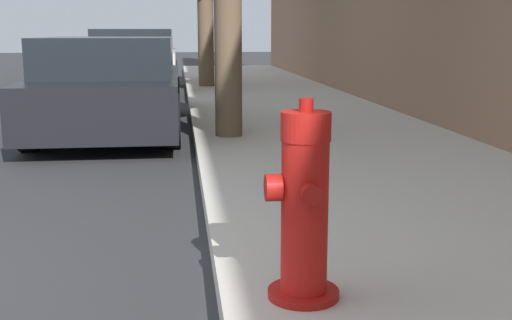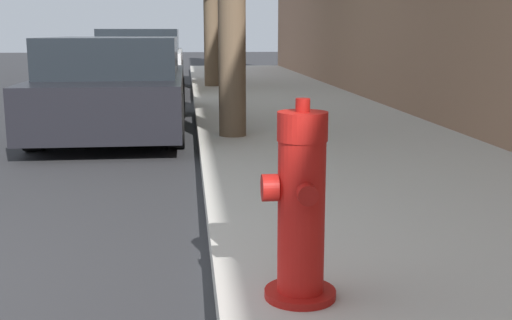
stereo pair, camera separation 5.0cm
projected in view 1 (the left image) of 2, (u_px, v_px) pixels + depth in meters
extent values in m
cylinder|color=#A91511|center=(303.00, 293.00, 2.95)|extent=(0.33, 0.33, 0.04)
cylinder|color=red|center=(304.00, 217.00, 2.88)|extent=(0.21, 0.21, 0.69)
cylinder|color=red|center=(306.00, 126.00, 2.80)|extent=(0.22, 0.22, 0.13)
cylinder|color=#A91511|center=(306.00, 105.00, 2.78)|extent=(0.06, 0.06, 0.06)
cylinder|color=#A91511|center=(311.00, 194.00, 2.72)|extent=(0.09, 0.06, 0.09)
cylinder|color=#A91511|center=(299.00, 180.00, 2.98)|extent=(0.09, 0.06, 0.09)
cylinder|color=#A91511|center=(273.00, 188.00, 2.83)|extent=(0.07, 0.12, 0.12)
cube|color=black|center=(112.00, 97.00, 8.63)|extent=(1.77, 4.33, 0.61)
cube|color=black|center=(109.00, 56.00, 8.35)|extent=(1.63, 2.38, 0.48)
cylinder|color=black|center=(68.00, 99.00, 9.87)|extent=(0.20, 0.64, 0.64)
cylinder|color=black|center=(173.00, 98.00, 10.06)|extent=(0.20, 0.64, 0.64)
cylinder|color=black|center=(29.00, 124.00, 7.26)|extent=(0.20, 0.64, 0.64)
cylinder|color=black|center=(172.00, 121.00, 7.45)|extent=(0.20, 0.64, 0.64)
cube|color=silver|center=(136.00, 67.00, 14.28)|extent=(1.78, 4.37, 0.75)
cube|color=black|center=(134.00, 40.00, 13.99)|extent=(1.64, 2.40, 0.46)
cylinder|color=black|center=(106.00, 74.00, 15.55)|extent=(0.20, 0.66, 0.66)
cylinder|color=black|center=(173.00, 73.00, 15.74)|extent=(0.20, 0.66, 0.66)
cylinder|color=black|center=(91.00, 83.00, 12.91)|extent=(0.20, 0.66, 0.66)
cylinder|color=black|center=(172.00, 82.00, 13.10)|extent=(0.20, 0.66, 0.66)
cylinder|color=brown|center=(228.00, 25.00, 7.27)|extent=(0.32, 0.32, 2.53)
cylinder|color=brown|center=(206.00, 31.00, 14.13)|extent=(0.35, 0.35, 2.43)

